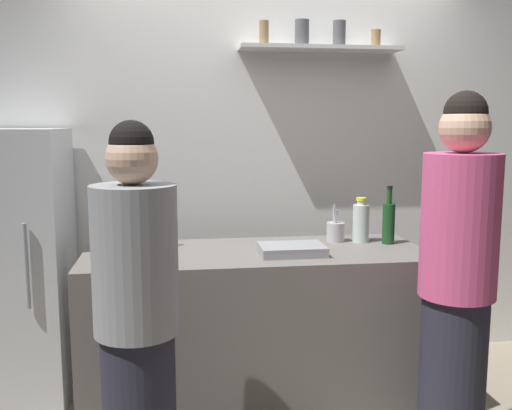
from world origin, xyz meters
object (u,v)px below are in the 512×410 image
at_px(wine_bottle_green_glass, 389,222).
at_px(wine_bottle_dark_glass, 141,246).
at_px(person_pink_top, 457,286).
at_px(utensil_holder, 336,232).
at_px(person_grey_hoodie, 137,324).
at_px(wine_bottle_pale_glass, 150,226).
at_px(water_bottle_plastic, 361,222).
at_px(refrigerator, 10,266).
at_px(baking_pan, 292,250).

height_order(wine_bottle_green_glass, wine_bottle_dark_glass, wine_bottle_green_glass).
distance_m(wine_bottle_green_glass, person_pink_top, 0.75).
xyz_separation_m(utensil_holder, wine_bottle_green_glass, (0.28, -0.10, 0.07)).
bearing_deg(person_grey_hoodie, person_pink_top, 10.50).
relative_size(utensil_holder, wine_bottle_pale_glass, 0.68).
bearing_deg(person_grey_hoodie, wine_bottle_pale_glass, 95.11).
bearing_deg(water_bottle_plastic, wine_bottle_green_glass, -26.73).
bearing_deg(wine_bottle_pale_glass, refrigerator, 164.67).
relative_size(refrigerator, person_pink_top, 0.90).
bearing_deg(baking_pan, wine_bottle_dark_glass, -167.07).
relative_size(refrigerator, utensil_holder, 6.98).
xyz_separation_m(wine_bottle_green_glass, wine_bottle_dark_glass, (-1.37, -0.36, -0.02)).
distance_m(wine_bottle_dark_glass, person_grey_hoodie, 0.51).
xyz_separation_m(utensil_holder, water_bottle_plastic, (0.14, -0.03, 0.06)).
xyz_separation_m(wine_bottle_green_glass, wine_bottle_pale_glass, (-1.34, 0.06, -0.00)).
bearing_deg(refrigerator, wine_bottle_green_glass, -7.49).
height_order(water_bottle_plastic, person_grey_hoodie, person_grey_hoodie).
relative_size(utensil_holder, wine_bottle_dark_glass, 0.77).
relative_size(wine_bottle_green_glass, wine_bottle_dark_glass, 1.15).
bearing_deg(utensil_holder, person_grey_hoodie, -139.57).
distance_m(refrigerator, water_bottle_plastic, 2.03).
relative_size(utensil_holder, water_bottle_plastic, 0.86).
relative_size(wine_bottle_dark_glass, person_grey_hoodie, 0.18).
relative_size(utensil_holder, wine_bottle_green_glass, 0.67).
distance_m(baking_pan, person_pink_top, 0.84).
bearing_deg(person_grey_hoodie, water_bottle_plastic, 42.69).
xyz_separation_m(wine_bottle_pale_glass, water_bottle_plastic, (1.20, 0.01, -0.01)).
bearing_deg(water_bottle_plastic, person_grey_hoodie, -143.94).
bearing_deg(person_pink_top, water_bottle_plastic, 16.49).
xyz_separation_m(refrigerator, person_pink_top, (2.19, -1.01, 0.08)).
distance_m(baking_pan, utensil_holder, 0.43).
distance_m(utensil_holder, person_pink_top, 0.90).
relative_size(baking_pan, person_grey_hoodie, 0.21).
bearing_deg(water_bottle_plastic, wine_bottle_dark_glass, -160.51).
bearing_deg(wine_bottle_pale_glass, baking_pan, -18.48).
relative_size(baking_pan, wine_bottle_pale_glass, 1.04).
bearing_deg(refrigerator, water_bottle_plastic, -6.02).
bearing_deg(wine_bottle_dark_glass, baking_pan, 12.93).
xyz_separation_m(wine_bottle_dark_glass, water_bottle_plastic, (1.23, 0.43, 0.01)).
bearing_deg(wine_bottle_dark_glass, water_bottle_plastic, 19.49).
bearing_deg(wine_bottle_dark_glass, refrigerator, 140.42).
bearing_deg(wine_bottle_pale_glass, person_pink_top, -29.55).
xyz_separation_m(wine_bottle_pale_glass, wine_bottle_dark_glass, (-0.02, -0.42, -0.02)).
distance_m(refrigerator, wine_bottle_green_glass, 2.18).
bearing_deg(baking_pan, person_pink_top, -39.87).
distance_m(baking_pan, wine_bottle_dark_glass, 0.79).
height_order(refrigerator, person_grey_hoodie, person_grey_hoodie).
xyz_separation_m(utensil_holder, wine_bottle_pale_glass, (-1.06, -0.04, 0.07)).
xyz_separation_m(person_grey_hoodie, person_pink_top, (1.41, 0.10, 0.07)).
distance_m(person_grey_hoodie, person_pink_top, 1.42).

